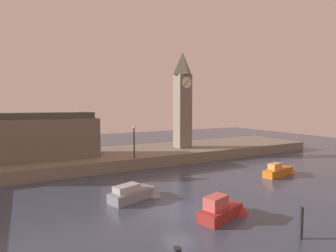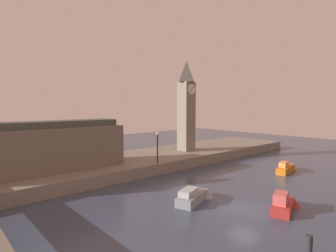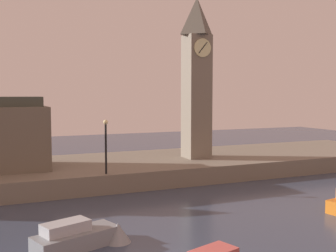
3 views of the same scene
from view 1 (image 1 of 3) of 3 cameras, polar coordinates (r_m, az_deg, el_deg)
ground_plane at (r=22.20m, az=2.35°, el=-17.51°), size 120.00×120.00×0.00m
far_embankment at (r=39.87m, az=-12.55°, el=-6.61°), size 70.00×12.00×1.50m
clock_tower at (r=43.26m, az=3.09°, el=5.77°), size 2.45×2.49×15.10m
parliament_hall at (r=37.66m, az=-28.01°, el=-2.09°), size 16.73×5.23×8.87m
streetlamp at (r=34.89m, az=-7.18°, el=-2.58°), size 0.36×0.36×4.15m
mooring_post_right at (r=19.55m, az=26.28°, el=-17.89°), size 0.24×0.24×2.03m
boat_dinghy_red at (r=21.23m, az=11.72°, el=-16.88°), size 4.77×2.58×1.76m
boat_patrol_orange at (r=35.07m, az=22.61°, el=-8.71°), size 5.34×2.06×1.64m
boat_cruiser_grey at (r=24.74m, az=-6.65°, el=-13.87°), size 5.27×2.90×1.45m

